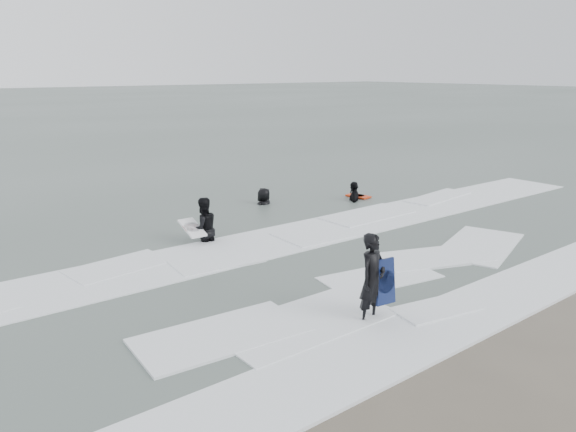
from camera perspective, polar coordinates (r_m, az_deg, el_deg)
ground at (r=12.69m, az=14.07°, el=-9.41°), size 320.00×320.00×0.00m
surfer_centre at (r=11.99m, az=8.41°, el=-10.57°), size 0.77×0.58×1.93m
surfer_wading at (r=17.15m, az=-8.54°, el=-2.70°), size 0.99×0.80×1.95m
surfer_right_near at (r=22.34m, az=6.70°, el=1.46°), size 1.14×1.16×1.96m
surfer_right_far at (r=21.62m, az=-2.44°, el=1.10°), size 1.04×0.86×1.83m
surf_foam at (r=15.04m, az=3.03°, el=-4.91°), size 30.03×9.06×0.09m
bodyboards at (r=16.99m, az=2.20°, el=-0.96°), size 8.85×9.07×1.25m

